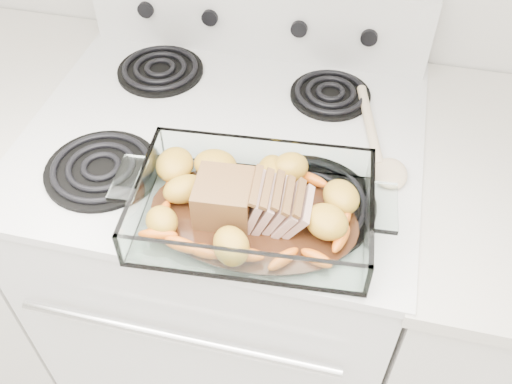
% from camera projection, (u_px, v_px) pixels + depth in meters
% --- Properties ---
extents(electric_range, '(0.78, 0.70, 1.12)m').
position_uv_depth(electric_range, '(231.00, 265.00, 1.47)').
color(electric_range, silver).
rests_on(electric_range, ground).
extents(counter_left, '(0.58, 0.68, 0.93)m').
position_uv_depth(counter_left, '(0.00, 223.00, 1.58)').
color(counter_left, silver).
rests_on(counter_left, ground).
extents(counter_right, '(0.58, 0.68, 0.93)m').
position_uv_depth(counter_right, '(498.00, 320.00, 1.37)').
color(counter_right, silver).
rests_on(counter_right, ground).
extents(baking_dish, '(0.39, 0.25, 0.07)m').
position_uv_depth(baking_dish, '(253.00, 212.00, 0.95)').
color(baking_dish, white).
rests_on(baking_dish, electric_range).
extents(pork_roast, '(0.19, 0.09, 0.07)m').
position_uv_depth(pork_roast, '(242.00, 201.00, 0.94)').
color(pork_roast, brown).
rests_on(pork_roast, baking_dish).
extents(roast_vegetables, '(0.38, 0.21, 0.05)m').
position_uv_depth(roast_vegetables, '(256.00, 191.00, 0.97)').
color(roast_vegetables, orange).
rests_on(roast_vegetables, baking_dish).
extents(wooden_spoon, '(0.12, 0.29, 0.02)m').
position_uv_depth(wooden_spoon, '(381.00, 151.00, 1.08)').
color(wooden_spoon, beige).
rests_on(wooden_spoon, electric_range).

